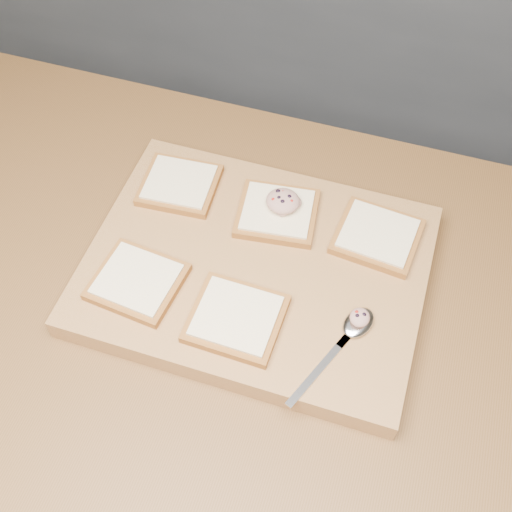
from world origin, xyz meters
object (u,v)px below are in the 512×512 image
Objects in this scene: cutting_board at (256,270)px; spoon at (353,329)px; bread_far_center at (277,213)px; tuna_salad_dollop at (283,201)px.

spoon reaches higher than cutting_board.
bread_far_center is 0.75× the size of spoon.
tuna_salad_dollop reaches higher than bread_far_center.
cutting_board is at bearing -95.80° from tuna_salad_dollop.
tuna_salad_dollop is at bearing 131.61° from spoon.
tuna_salad_dollop is at bearing 84.20° from cutting_board.
bread_far_center is 0.22m from spoon.
tuna_salad_dollop is 0.29× the size of spoon.
cutting_board is 2.78× the size of spoon.
cutting_board is 9.46× the size of tuna_salad_dollop.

